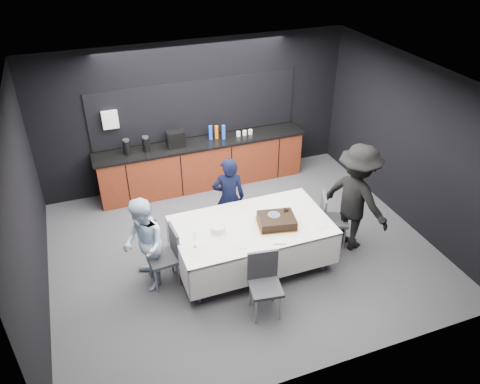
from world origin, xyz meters
name	(u,v)px	position (x,y,z in m)	size (l,w,h in m)	color
ground	(242,249)	(0.00, 0.00, 0.00)	(6.00, 6.00, 0.00)	#444449
room_shell	(242,148)	(0.00, 0.00, 1.86)	(6.04, 5.04, 2.82)	white
kitchenette	(201,160)	(-0.02, 2.22, 0.54)	(4.10, 0.64, 2.05)	#5F1F0F
party_table	(252,232)	(0.00, -0.40, 0.64)	(2.32, 1.32, 0.78)	#99999E
cake_assembly	(277,221)	(0.34, -0.54, 0.85)	(0.65, 0.57, 0.18)	gold
plate_stack	(218,229)	(-0.53, -0.39, 0.83)	(0.22, 0.22, 0.10)	white
loose_plate_near	(242,244)	(-0.30, -0.80, 0.78)	(0.21, 0.21, 0.01)	white
loose_plate_right_a	(298,209)	(0.81, -0.29, 0.78)	(0.21, 0.21, 0.01)	white
loose_plate_right_b	(320,225)	(0.93, -0.79, 0.78)	(0.21, 0.21, 0.01)	white
loose_plate_far	(248,208)	(0.10, 0.02, 0.78)	(0.19, 0.19, 0.01)	white
fork_pile	(279,242)	(0.21, -0.94, 0.79)	(0.17, 0.11, 0.03)	white
champagne_flute	(194,238)	(-0.94, -0.62, 0.94)	(0.06, 0.06, 0.22)	white
chair_left	(168,252)	(-1.27, -0.31, 0.53)	(0.45, 0.45, 0.92)	#333338
chair_right	(329,216)	(1.39, -0.32, 0.53)	(0.55, 0.55, 0.92)	#333338
chair_near	(264,279)	(-0.18, -1.31, 0.53)	(0.48, 0.48, 0.92)	#333338
person_center	(229,198)	(-0.06, 0.45, 0.74)	(0.54, 0.35, 1.47)	black
person_left	(144,245)	(-1.59, -0.26, 0.73)	(0.71, 0.55, 1.45)	silver
person_right	(356,198)	(1.72, -0.49, 0.91)	(1.17, 0.67, 1.81)	black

